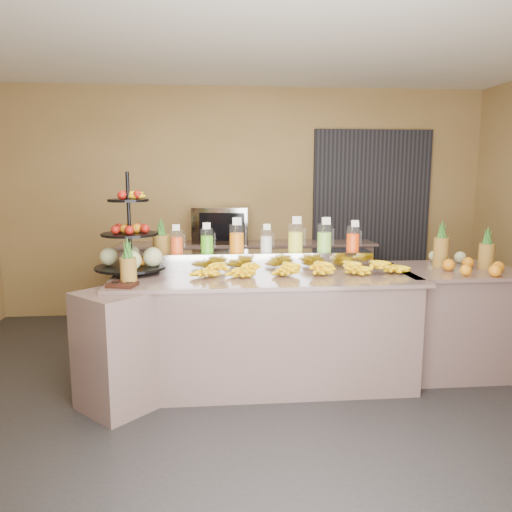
{
  "coord_description": "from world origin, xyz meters",
  "views": [
    {
      "loc": [
        -0.44,
        -3.74,
        1.76
      ],
      "look_at": [
        -0.07,
        0.3,
        1.09
      ],
      "focal_mm": 35.0,
      "sensor_mm": 36.0,
      "label": 1
    }
  ],
  "objects": [
    {
      "name": "pitcher_tray",
      "position": [
        0.04,
        0.58,
        1.01
      ],
      "size": [
        1.85,
        0.3,
        0.15
      ],
      "primitive_type": "cube",
      "color": "gray",
      "rests_on": "buffet_counter"
    },
    {
      "name": "juice_pitcher_green",
      "position": [
        -0.48,
        0.58,
        1.17
      ],
      "size": [
        0.11,
        0.12,
        0.27
      ],
      "color": "silver",
      "rests_on": "pitcher_tray"
    },
    {
      "name": "juice_pitcher_orange_b",
      "position": [
        -0.22,
        0.58,
        1.19
      ],
      "size": [
        0.13,
        0.14,
        0.32
      ],
      "color": "silver",
      "rests_on": "pitcher_tray"
    },
    {
      "name": "juice_pitcher_lime",
      "position": [
        0.56,
        0.58,
        1.19
      ],
      "size": [
        0.13,
        0.13,
        0.31
      ],
      "color": "silver",
      "rests_on": "pitcher_tray"
    },
    {
      "name": "banana_heap",
      "position": [
        0.29,
        0.28,
        1.0
      ],
      "size": [
        1.79,
        0.16,
        0.15
      ],
      "color": "#FFEC0C",
      "rests_on": "buffet_counter"
    },
    {
      "name": "buffet_counter",
      "position": [
        -0.12,
        0.26,
        0.47
      ],
      "size": [
        2.75,
        1.25,
        0.93
      ],
      "color": "gray",
      "rests_on": "ground"
    },
    {
      "name": "oven_warmer",
      "position": [
        -0.31,
        2.25,
        1.15
      ],
      "size": [
        0.71,
        0.54,
        0.44
      ],
      "primitive_type": "cube",
      "rotation": [
        0.0,
        0.0,
        -0.13
      ],
      "color": "gray",
      "rests_on": "back_ledge"
    },
    {
      "name": "juice_pitcher_lemon",
      "position": [
        0.3,
        0.58,
        1.19
      ],
      "size": [
        0.13,
        0.14,
        0.32
      ],
      "color": "silver",
      "rests_on": "pitcher_tray"
    },
    {
      "name": "right_counter",
      "position": [
        1.7,
        0.4,
        0.47
      ],
      "size": [
        1.08,
        0.88,
        0.93
      ],
      "color": "gray",
      "rests_on": "ground"
    },
    {
      "name": "condiment_caddy",
      "position": [
        -1.1,
        -0.06,
        0.95
      ],
      "size": [
        0.24,
        0.2,
        0.03
      ],
      "primitive_type": "cube",
      "rotation": [
        0.0,
        0.0,
        -0.26
      ],
      "color": "black",
      "rests_on": "buffet_counter"
    },
    {
      "name": "juice_pitcher_milk",
      "position": [
        0.04,
        0.58,
        1.17
      ],
      "size": [
        0.11,
        0.11,
        0.26
      ],
      "color": "silver",
      "rests_on": "pitcher_tray"
    },
    {
      "name": "ground",
      "position": [
        0.0,
        0.0,
        0.0
      ],
      "size": [
        6.0,
        6.0,
        0.0
      ],
      "primitive_type": "plane",
      "color": "black",
      "rests_on": "ground"
    },
    {
      "name": "room_envelope",
      "position": [
        0.19,
        0.79,
        1.88
      ],
      "size": [
        6.04,
        5.02,
        2.82
      ],
      "color": "olive",
      "rests_on": "ground"
    },
    {
      "name": "right_fruit_pile",
      "position": [
        1.77,
        0.32,
        1.01
      ],
      "size": [
        0.5,
        0.48,
        0.26
      ],
      "color": "brown",
      "rests_on": "right_counter"
    },
    {
      "name": "pineapple_left_b",
      "position": [
        -0.88,
        0.71,
        1.1
      ],
      "size": [
        0.16,
        0.16,
        0.45
      ],
      "rotation": [
        0.0,
        0.0,
        0.17
      ],
      "color": "brown",
      "rests_on": "buffet_counter"
    },
    {
      "name": "juice_pitcher_orange_a",
      "position": [
        -0.74,
        0.58,
        1.17
      ],
      "size": [
        0.11,
        0.11,
        0.26
      ],
      "color": "silver",
      "rests_on": "pitcher_tray"
    },
    {
      "name": "fruit_stand",
      "position": [
        -1.08,
        0.48,
        1.15
      ],
      "size": [
        0.7,
        0.7,
        0.84
      ],
      "rotation": [
        0.0,
        0.0,
        0.19
      ],
      "color": "black",
      "rests_on": "buffet_counter"
    },
    {
      "name": "pineapple_left_a",
      "position": [
        -1.06,
        -0.0,
        1.06
      ],
      "size": [
        0.12,
        0.12,
        0.37
      ],
      "rotation": [
        0.0,
        0.0,
        -0.09
      ],
      "color": "brown",
      "rests_on": "buffet_counter"
    },
    {
      "name": "juice_pitcher_orange_c",
      "position": [
        0.82,
        0.58,
        1.18
      ],
      "size": [
        0.12,
        0.12,
        0.28
      ],
      "color": "silver",
      "rests_on": "pitcher_tray"
    },
    {
      "name": "back_ledge",
      "position": [
        0.0,
        2.25,
        0.47
      ],
      "size": [
        3.1,
        0.55,
        0.93
      ],
      "color": "gray",
      "rests_on": "ground"
    }
  ]
}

